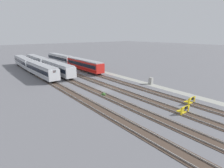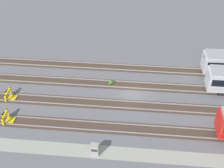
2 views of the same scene
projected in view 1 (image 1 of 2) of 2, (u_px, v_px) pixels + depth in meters
The scene contains 16 objects.
ground_plane at pixel (104, 89), 37.52m from camera, with size 400.00×400.00×0.00m, color slate.
service_walkway at pixel (138, 81), 43.99m from camera, with size 54.00×2.00×0.01m, color #9E9E93.
rail_track_nearest at pixel (126, 84), 41.55m from camera, with size 90.00×2.23×0.21m.
rail_track_near_inner at pixel (112, 87), 38.86m from camera, with size 90.00×2.24×0.21m.
rail_track_middle at pixel (95, 91), 36.16m from camera, with size 90.00×2.24×0.21m.
rail_track_far_inner at pixel (75, 96), 33.46m from camera, with size 90.00×2.23×0.21m.
subway_car_front_row_leftmost at pixel (60, 59), 69.70m from camera, with size 18.04×3.07×3.70m.
subway_car_front_row_left_inner at pixel (84, 65), 55.53m from camera, with size 18.00×2.87×3.70m.
subway_car_front_row_centre at pixel (57, 68), 50.14m from camera, with size 18.01×2.90×3.70m.
subway_car_front_row_right_inner at pixel (37, 61), 64.23m from camera, with size 18.02×2.97×3.70m.
subway_car_front_row_rightmost at pixel (24, 62), 61.40m from camera, with size 18.06×3.23×3.70m.
subway_car_back_row_leftmost at pixel (41, 70), 47.43m from camera, with size 18.06×3.24×3.70m.
bumper_stop_nearest_track at pixel (190, 101), 29.63m from camera, with size 1.35×2.00×1.22m.
bumper_stop_near_inner_track at pixel (183, 110), 25.99m from camera, with size 1.38×2.01×1.22m.
electrical_cabinet at pixel (151, 81), 41.14m from camera, with size 0.90×0.73×1.60m.
weed_clump at pixel (103, 94), 33.61m from camera, with size 0.92×0.70×0.64m.
Camera 1 is at (-28.95, 21.11, 11.34)m, focal length 28.00 mm.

